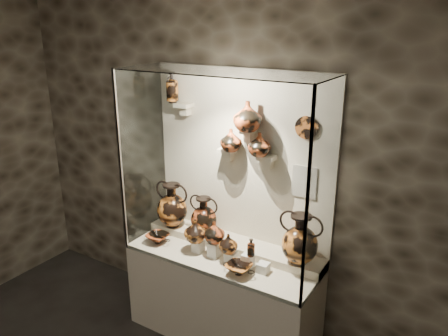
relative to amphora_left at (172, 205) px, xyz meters
The scene contains 35 objects.
wall_back 0.82m from the amphora_left, 17.77° to the left, with size 5.00×0.02×3.20m, color #2D261C.
plinth 0.96m from the amphora_left, 10.62° to the right, with size 1.70×0.60×0.80m, color beige.
front_tier 0.71m from the amphora_left, 10.62° to the right, with size 1.68×0.58×0.03m, color #C3B397.
rear_tier 0.69m from the amphora_left, ahead, with size 1.70×0.25×0.10m, color #C3B397.
back_panel 0.82m from the amphora_left, 17.36° to the left, with size 1.70×0.03×1.60m, color beige.
glass_front 0.90m from the amphora_left, 33.32° to the right, with size 1.70×0.01×1.60m, color white.
glass_left 0.54m from the amphora_left, 151.34° to the right, with size 0.01×0.60×1.60m, color white.
glass_right 1.56m from the amphora_left, ahead, with size 0.01×0.60×1.60m, color white.
glass_top 1.43m from the amphora_left, 10.62° to the right, with size 1.70×0.60×0.01m, color white.
frame_post_left 0.67m from the amphora_left, 117.23° to the right, with size 0.02×0.02×1.60m, color gray.
frame_post_right 1.60m from the amphora_left, 15.51° to the right, with size 0.02×0.02×1.60m, color gray.
pedestal_a 0.50m from the amphora_left, 22.29° to the right, with size 0.09×0.09×0.10m, color silver.
pedestal_b 0.64m from the amphora_left, 16.16° to the right, with size 0.09×0.09×0.13m, color silver.
pedestal_c 0.81m from the amphora_left, 12.63° to the right, with size 0.09×0.09×0.09m, color silver.
pedestal_d 0.95m from the amphora_left, 10.46° to the right, with size 0.09×0.09×0.12m, color silver.
pedestal_e 1.09m from the amphora_left, ahead, with size 0.09×0.09×0.08m, color silver.
bracket_ul 0.95m from the amphora_left, 56.73° to the left, with size 0.14×0.12×0.04m, color beige.
bracket_ca 0.80m from the amphora_left, 12.96° to the left, with size 0.14×0.12×0.04m, color beige.
bracket_cb 1.08m from the amphora_left, ahead, with size 0.10×0.12×0.04m, color beige.
bracket_cc 1.09m from the amphora_left, ahead, with size 0.14×0.12×0.04m, color beige.
amphora_left is the anchor object (origin of this frame).
amphora_mid 0.34m from the amphora_left, ahead, with size 0.29×0.29×0.36m, color #9E3F1B, non-canonical shape.
amphora_right 1.28m from the amphora_left, ahead, with size 0.34×0.34×0.43m, color #C26925, non-canonical shape.
jug_a 0.44m from the amphora_left, 24.91° to the right, with size 0.20×0.20×0.20m, color #C26925.
jug_b 0.60m from the amphora_left, 15.07° to the right, with size 0.18×0.18×0.19m, color #9E3F1B.
jug_c 0.76m from the amphora_left, 14.10° to the right, with size 0.16×0.16×0.17m, color #C26925.
lekythos_small 0.96m from the amphora_left, 10.98° to the right, with size 0.08×0.08×0.17m, color #9E3F1B, non-canonical shape.
kylix_left 0.33m from the amphora_left, 88.36° to the right, with size 0.26×0.22×0.10m, color #9E3F1B, non-canonical shape.
kylix_right 0.97m from the amphora_left, 18.26° to the right, with size 0.27×0.22×0.11m, color #C26925, non-canonical shape.
lekythos_tall 1.10m from the amphora_left, 102.54° to the left, with size 0.12×0.12×0.29m, color #C26925, non-canonical shape.
ovoid_vase_a 0.92m from the amphora_left, ahead, with size 0.18×0.18×0.19m, color #9E3F1B.
ovoid_vase_b 1.20m from the amphora_left, ahead, with size 0.23×0.23×0.24m, color #9E3F1B.
ovoid_vase_c 1.11m from the amphora_left, ahead, with size 0.19×0.19×0.20m, color #9E3F1B.
wall_plate 1.50m from the amphora_left, ahead, with size 0.18×0.18×0.02m, color #BF6125.
info_placard 1.30m from the amphora_left, ahead, with size 0.20×0.01×0.27m, color beige.
Camera 1 is at (1.76, -0.65, 2.76)m, focal length 35.00 mm.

